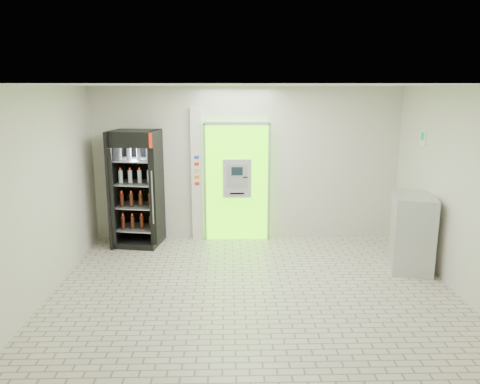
{
  "coord_description": "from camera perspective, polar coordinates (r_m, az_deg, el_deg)",
  "views": [
    {
      "loc": [
        -0.36,
        -6.57,
        2.96
      ],
      "look_at": [
        -0.17,
        1.2,
        1.23
      ],
      "focal_mm": 35.0,
      "sensor_mm": 36.0,
      "label": 1
    }
  ],
  "objects": [
    {
      "name": "steel_cabinet",
      "position": [
        8.28,
        20.24,
        -4.59
      ],
      "size": [
        0.86,
        1.07,
        1.26
      ],
      "rotation": [
        0.0,
        0.0,
        -0.25
      ],
      "color": "#B3B6BB",
      "rests_on": "ground"
    },
    {
      "name": "exit_sign",
      "position": [
        8.69,
        21.39,
        6.17
      ],
      "size": [
        0.02,
        0.22,
        0.26
      ],
      "color": "white",
      "rests_on": "room_shell"
    },
    {
      "name": "beverage_cooler",
      "position": [
        9.08,
        -12.45,
        0.16
      ],
      "size": [
        0.94,
        0.89,
        2.2
      ],
      "rotation": [
        0.0,
        0.0,
        -0.17
      ],
      "color": "black",
      "rests_on": "ground"
    },
    {
      "name": "ground",
      "position": [
        7.22,
        1.6,
        -11.65
      ],
      "size": [
        6.0,
        6.0,
        0.0
      ],
      "primitive_type": "plane",
      "color": "#BDB29C",
      "rests_on": "ground"
    },
    {
      "name": "room_shell",
      "position": [
        6.68,
        1.7,
        2.92
      ],
      "size": [
        6.0,
        6.0,
        6.0
      ],
      "color": "beige",
      "rests_on": "ground"
    },
    {
      "name": "pillar",
      "position": [
        9.2,
        -5.25,
        2.12
      ],
      "size": [
        0.22,
        0.11,
        2.6
      ],
      "color": "silver",
      "rests_on": "ground"
    },
    {
      "name": "atm_assembly",
      "position": [
        9.17,
        -0.38,
        1.32
      ],
      "size": [
        1.3,
        0.24,
        2.33
      ],
      "color": "#52F200",
      "rests_on": "ground"
    }
  ]
}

